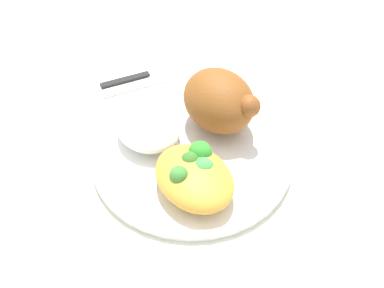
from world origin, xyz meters
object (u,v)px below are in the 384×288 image
at_px(roasted_chicken, 220,101).
at_px(knife, 146,74).
at_px(plate, 192,154).
at_px(rice_pile, 148,127).
at_px(fork, 148,84).
at_px(mac_cheese_with_broccoli, 194,175).

xyz_separation_m(roasted_chicken, knife, (-0.17, -0.02, -0.05)).
relative_size(plate, roasted_chicken, 2.28).
bearing_deg(knife, roasted_chicken, 7.05).
xyz_separation_m(rice_pile, fork, (-0.12, 0.06, -0.03)).
bearing_deg(roasted_chicken, fork, -167.67).
relative_size(roasted_chicken, rice_pile, 1.17).
distance_m(plate, fork, 0.17).
distance_m(roasted_chicken, mac_cheese_with_broccoli, 0.12).
height_order(roasted_chicken, knife, roasted_chicken).
bearing_deg(rice_pile, roasted_chicken, 73.73).
bearing_deg(plate, knife, 169.86).
bearing_deg(mac_cheese_with_broccoli, rice_pile, -176.77).
xyz_separation_m(roasted_chicken, mac_cheese_with_broccoli, (0.08, -0.09, -0.02)).
distance_m(rice_pile, fork, 0.14).
relative_size(roasted_chicken, mac_cheese_with_broccoli, 1.05).
distance_m(roasted_chicken, rice_pile, 0.10).
height_order(roasted_chicken, fork, roasted_chicken).
height_order(rice_pile, mac_cheese_with_broccoli, mac_cheese_with_broccoli).
bearing_deg(knife, plate, -10.14).
bearing_deg(mac_cheese_with_broccoli, knife, 165.45).
relative_size(plate, rice_pile, 2.67).
bearing_deg(mac_cheese_with_broccoli, plate, 150.52).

